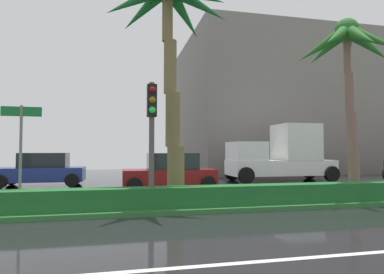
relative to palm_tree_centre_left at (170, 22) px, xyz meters
name	(u,v)px	position (x,y,z in m)	size (l,w,h in m)	color
ground_plane	(50,205)	(-3.94, 1.15, -6.29)	(90.00, 42.00, 0.10)	black
median_strip	(44,207)	(-3.94, 0.15, -6.17)	(85.50, 4.00, 0.15)	#2D6B33
median_hedge	(32,201)	(-3.94, -1.25, -5.79)	(76.50, 0.70, 0.60)	#1E6028
palm_tree_centre_left	(170,22)	(0.00, 0.00, 0.00)	(4.44, 4.29, 7.80)	brown
palm_tree_centre	(347,51)	(6.94, -0.08, -0.55)	(3.74, 3.95, 6.82)	brown
traffic_signal_median_right	(152,121)	(-0.71, -1.23, -3.53)	(0.28, 0.43, 3.72)	#4C4C47
street_name_sign	(21,142)	(-4.43, -0.65, -4.16)	(1.10, 0.08, 3.00)	slate
car_in_traffic_second	(42,170)	(-5.58, 7.43, -5.42)	(4.30, 2.02, 1.72)	navy
car_in_traffic_third	(170,172)	(0.70, 4.33, -5.42)	(4.30, 2.02, 1.72)	maroon
box_truck_lead	(281,155)	(8.02, 7.36, -4.70)	(6.40, 2.64, 3.46)	white
building_far_right	(292,109)	(14.98, 18.26, -0.31)	(21.31, 14.81, 11.86)	slate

